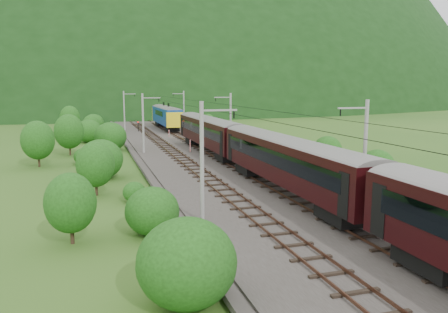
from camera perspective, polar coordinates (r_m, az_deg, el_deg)
name	(u,v)px	position (r m, az deg, el deg)	size (l,w,h in m)	color
ground	(287,218)	(31.68, 8.20, -7.89)	(600.00, 600.00, 0.00)	#295219
railbed	(240,185)	(40.58, 2.15, -3.79)	(14.00, 220.00, 0.30)	#38332D
track_left	(216,185)	(39.82, -1.11, -3.71)	(2.40, 220.00, 0.27)	brown
track_right	(264,181)	(41.38, 5.30, -3.26)	(2.40, 220.00, 0.27)	brown
catenary_left	(144,122)	(59.91, -10.45, 4.47)	(2.54, 192.28, 8.00)	gray
catenary_right	(230,120)	(62.54, 0.79, 4.81)	(2.54, 192.28, 8.00)	gray
overhead_wires	(241,110)	(39.61, 2.21, 6.06)	(4.83, 198.00, 0.03)	black
mountain_main	(110,101)	(287.76, -14.69, 7.02)	(504.00, 360.00, 244.00)	#133311
train	(288,153)	(36.32, 8.35, 0.41)	(3.22, 129.88, 5.62)	black
hazard_post_near	(190,146)	(60.35, -4.43, 1.41)	(0.18, 0.18, 1.66)	red
hazard_post_far	(169,133)	(78.30, -7.19, 3.01)	(0.14, 0.14, 1.30)	red
signal	(138,126)	(88.97, -11.15, 3.97)	(0.22, 0.22, 1.99)	black
vegetation_left	(84,155)	(46.84, -17.77, 0.19)	(13.43, 147.64, 5.95)	#1B4512
vegetation_right	(320,154)	(52.71, 12.40, 0.33)	(5.81, 110.40, 3.11)	#1B4512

